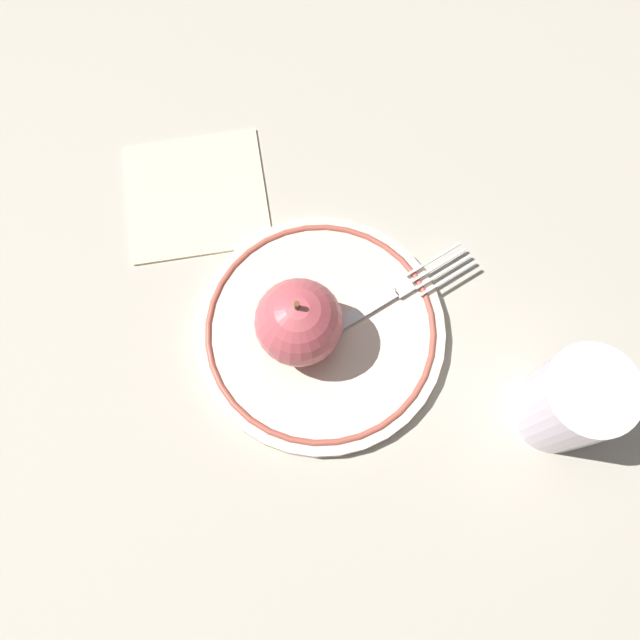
% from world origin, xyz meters
% --- Properties ---
extents(ground_plane, '(2.00, 2.00, 0.00)m').
position_xyz_m(ground_plane, '(0.00, 0.00, 0.00)').
color(ground_plane, '#AAA292').
extents(plate, '(0.24, 0.24, 0.02)m').
position_xyz_m(plate, '(-0.00, -0.02, 0.01)').
color(plate, beige).
rests_on(plate, ground_plane).
extents(apple_red_whole, '(0.08, 0.08, 0.09)m').
position_xyz_m(apple_red_whole, '(0.00, -0.04, 0.06)').
color(apple_red_whole, '#B94C53').
rests_on(apple_red_whole, plate).
extents(fork, '(0.06, 0.18, 0.00)m').
position_xyz_m(fork, '(-0.00, 0.05, 0.02)').
color(fork, silver).
rests_on(fork, plate).
extents(drinking_glass, '(0.08, 0.08, 0.10)m').
position_xyz_m(drinking_glass, '(0.14, 0.16, 0.05)').
color(drinking_glass, silver).
rests_on(drinking_glass, ground_plane).
extents(napkin_folded, '(0.16, 0.16, 0.01)m').
position_xyz_m(napkin_folded, '(-0.18, -0.09, 0.00)').
color(napkin_folded, beige).
rests_on(napkin_folded, ground_plane).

